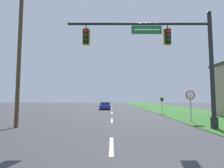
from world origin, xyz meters
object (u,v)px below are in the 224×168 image
signal_mast (175,56)px  route_sign_post (162,101)px  car_ahead (105,106)px  stop_sign (191,99)px  utility_pole_near (20,46)px

signal_mast → route_sign_post: size_ratio=4.68×
car_ahead → route_sign_post: (7.43, -9.13, 0.92)m
car_ahead → stop_sign: bearing=-66.1°
signal_mast → car_ahead: bearing=104.7°
car_ahead → utility_pole_near: bearing=-104.7°
stop_sign → route_sign_post: bearing=90.6°
car_ahead → route_sign_post: 11.81m
route_sign_post → utility_pole_near: (-12.54, -10.32, 3.92)m
signal_mast → stop_sign: 4.73m
utility_pole_near → stop_sign: bearing=11.3°
stop_sign → utility_pole_near: bearing=-168.7°
signal_mast → car_ahead: (-5.25, 20.05, -4.01)m
route_sign_post → car_ahead: bearing=129.1°
car_ahead → route_sign_post: route_sign_post is taller
utility_pole_near → car_ahead: bearing=75.3°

